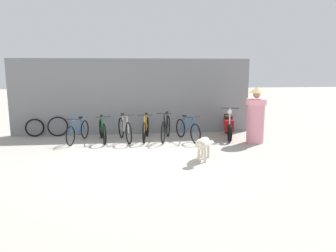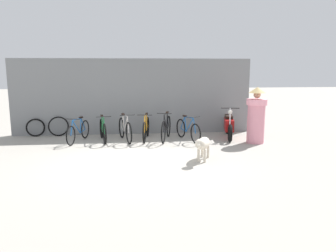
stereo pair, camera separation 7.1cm
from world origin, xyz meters
name	(u,v)px [view 1 (the left image)]	position (x,y,z in m)	size (l,w,h in m)	color
ground_plane	(135,162)	(0.00, 0.00, 0.00)	(60.00, 60.00, 0.00)	#9E998E
shop_wall_back	(133,97)	(0.00, 3.66, 1.30)	(8.28, 0.20, 2.61)	slate
bicycle_0	(78,131)	(-1.73, 2.47, 0.33)	(0.56, 1.62, 0.79)	black
bicycle_1	(103,131)	(-0.97, 2.49, 0.34)	(0.47, 1.58, 0.84)	black
bicycle_2	(125,130)	(-0.28, 2.44, 0.36)	(0.55, 1.63, 0.89)	black
bicycle_3	(146,129)	(0.39, 2.57, 0.35)	(0.46, 1.75, 0.87)	black
bicycle_4	(166,128)	(1.03, 2.42, 0.38)	(0.57, 1.74, 0.92)	black
bicycle_5	(188,130)	(1.72, 2.31, 0.34)	(0.61, 1.56, 0.81)	black
motorcycle	(228,125)	(3.14, 2.58, 0.41)	(0.63, 1.88, 1.04)	black
stray_dog	(203,144)	(1.70, -0.05, 0.43)	(0.61, 1.18, 0.63)	beige
person_in_robes	(256,115)	(3.74, 1.74, 0.86)	(0.68, 0.68, 1.72)	pink
spare_tire_left	(35,128)	(-3.29, 3.42, 0.31)	(0.61, 0.22, 0.62)	black
spare_tire_right	(58,127)	(-2.54, 3.41, 0.34)	(0.67, 0.21, 0.68)	black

